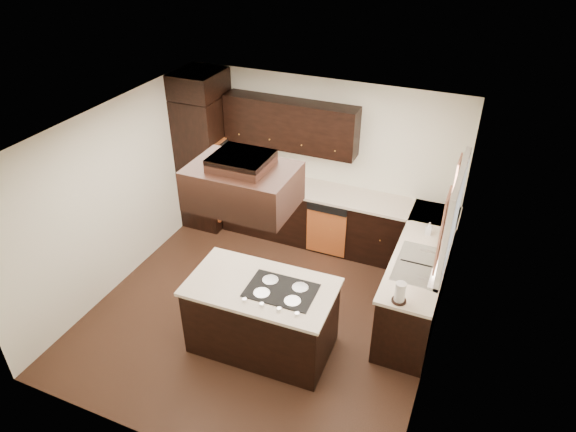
% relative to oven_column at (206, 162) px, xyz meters
% --- Properties ---
extents(floor, '(4.20, 4.20, 0.02)m').
position_rel_oven_column_xyz_m(floor, '(1.78, -1.71, -1.07)').
color(floor, '#4F2F1F').
rests_on(floor, ground).
extents(ceiling, '(4.20, 4.20, 0.02)m').
position_rel_oven_column_xyz_m(ceiling, '(1.78, -1.71, 1.45)').
color(ceiling, white).
rests_on(ceiling, ground).
extents(wall_back, '(4.20, 0.02, 2.50)m').
position_rel_oven_column_xyz_m(wall_back, '(1.78, 0.40, 0.19)').
color(wall_back, white).
rests_on(wall_back, ground).
extents(wall_front, '(4.20, 0.02, 2.50)m').
position_rel_oven_column_xyz_m(wall_front, '(1.78, -3.81, 0.19)').
color(wall_front, white).
rests_on(wall_front, ground).
extents(wall_left, '(0.02, 4.20, 2.50)m').
position_rel_oven_column_xyz_m(wall_left, '(-0.33, -1.71, 0.19)').
color(wall_left, white).
rests_on(wall_left, ground).
extents(wall_right, '(0.02, 4.20, 2.50)m').
position_rel_oven_column_xyz_m(wall_right, '(3.88, -1.71, 0.19)').
color(wall_right, white).
rests_on(wall_right, ground).
extents(oven_column, '(0.65, 0.75, 2.12)m').
position_rel_oven_column_xyz_m(oven_column, '(0.00, 0.00, 0.00)').
color(oven_column, black).
rests_on(oven_column, floor).
extents(wall_oven_face, '(0.05, 0.62, 0.78)m').
position_rel_oven_column_xyz_m(wall_oven_face, '(0.35, 0.00, 0.06)').
color(wall_oven_face, '#C35F2A').
rests_on(wall_oven_face, oven_column).
extents(base_cabinets_back, '(2.93, 0.60, 0.88)m').
position_rel_oven_column_xyz_m(base_cabinets_back, '(1.81, 0.09, -0.62)').
color(base_cabinets_back, black).
rests_on(base_cabinets_back, floor).
extents(base_cabinets_right, '(0.60, 2.40, 0.88)m').
position_rel_oven_column_xyz_m(base_cabinets_right, '(3.58, -0.80, -0.62)').
color(base_cabinets_right, black).
rests_on(base_cabinets_right, floor).
extents(countertop_back, '(2.93, 0.63, 0.04)m').
position_rel_oven_column_xyz_m(countertop_back, '(1.81, 0.08, -0.16)').
color(countertop_back, beige).
rests_on(countertop_back, base_cabinets_back).
extents(countertop_right, '(0.63, 2.40, 0.04)m').
position_rel_oven_column_xyz_m(countertop_right, '(3.56, -0.80, -0.16)').
color(countertop_right, beige).
rests_on(countertop_right, base_cabinets_right).
extents(upper_cabinets, '(2.00, 0.34, 0.72)m').
position_rel_oven_column_xyz_m(upper_cabinets, '(1.34, 0.23, 0.75)').
color(upper_cabinets, black).
rests_on(upper_cabinets, wall_back).
extents(dishwasher_front, '(0.60, 0.05, 0.72)m').
position_rel_oven_column_xyz_m(dishwasher_front, '(2.10, -0.20, -0.66)').
color(dishwasher_front, '#C35F2A').
rests_on(dishwasher_front, floor).
extents(window_frame, '(0.06, 1.32, 1.12)m').
position_rel_oven_column_xyz_m(window_frame, '(3.85, -1.16, 0.59)').
color(window_frame, white).
rests_on(window_frame, wall_right).
extents(window_pane, '(0.00, 1.20, 1.00)m').
position_rel_oven_column_xyz_m(window_pane, '(3.87, -1.16, 0.59)').
color(window_pane, white).
rests_on(window_pane, wall_right).
extents(curtain_left, '(0.02, 0.34, 0.90)m').
position_rel_oven_column_xyz_m(curtain_left, '(3.79, -1.57, 0.64)').
color(curtain_left, '#FDD8B8').
rests_on(curtain_left, wall_right).
extents(curtain_right, '(0.02, 0.34, 0.90)m').
position_rel_oven_column_xyz_m(curtain_right, '(3.79, -0.74, 0.64)').
color(curtain_right, '#FDD8B8').
rests_on(curtain_right, wall_right).
extents(sink_rim, '(0.52, 0.84, 0.01)m').
position_rel_oven_column_xyz_m(sink_rim, '(3.58, -1.16, -0.14)').
color(sink_rim, silver).
rests_on(sink_rim, countertop_right).
extents(island, '(1.63, 0.92, 0.88)m').
position_rel_oven_column_xyz_m(island, '(2.03, -2.24, -0.62)').
color(island, black).
rests_on(island, floor).
extents(island_top, '(1.69, 0.98, 0.04)m').
position_rel_oven_column_xyz_m(island_top, '(2.03, -2.24, -0.16)').
color(island_top, beige).
rests_on(island_top, island).
extents(cooktop, '(0.78, 0.53, 0.01)m').
position_rel_oven_column_xyz_m(cooktop, '(2.27, -2.23, -0.13)').
color(cooktop, black).
rests_on(cooktop, island_top).
extents(range_hood, '(1.05, 0.72, 0.42)m').
position_rel_oven_column_xyz_m(range_hood, '(1.88, -2.25, 1.10)').
color(range_hood, black).
rests_on(range_hood, ceiling).
extents(hood_duct, '(0.55, 0.50, 0.13)m').
position_rel_oven_column_xyz_m(hood_duct, '(1.88, -2.25, 1.38)').
color(hood_duct, black).
rests_on(hood_duct, ceiling).
extents(blender_base, '(0.15, 0.15, 0.10)m').
position_rel_oven_column_xyz_m(blender_base, '(0.92, 0.04, -0.09)').
color(blender_base, silver).
rests_on(blender_base, countertop_back).
extents(blender_pitcher, '(0.13, 0.13, 0.26)m').
position_rel_oven_column_xyz_m(blender_pitcher, '(0.92, 0.04, 0.09)').
color(blender_pitcher, silver).
rests_on(blender_pitcher, blender_base).
extents(spice_rack, '(0.40, 0.18, 0.32)m').
position_rel_oven_column_xyz_m(spice_rack, '(0.90, 0.09, 0.02)').
color(spice_rack, black).
rests_on(spice_rack, countertop_back).
extents(mixing_bowl, '(0.38, 0.38, 0.07)m').
position_rel_oven_column_xyz_m(mixing_bowl, '(0.64, 0.04, -0.10)').
color(mixing_bowl, white).
rests_on(mixing_bowl, countertop_back).
extents(soap_bottle, '(0.08, 0.08, 0.17)m').
position_rel_oven_column_xyz_m(soap_bottle, '(3.56, -0.47, -0.05)').
color(soap_bottle, white).
rests_on(soap_bottle, countertop_right).
extents(paper_towel, '(0.14, 0.14, 0.25)m').
position_rel_oven_column_xyz_m(paper_towel, '(3.50, -1.90, -0.02)').
color(paper_towel, white).
rests_on(paper_towel, countertop_right).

